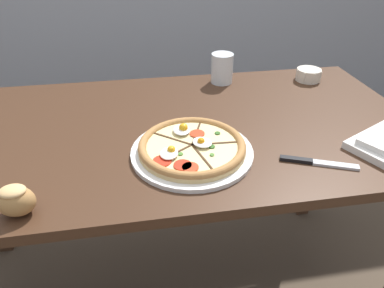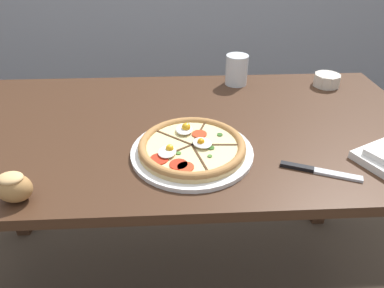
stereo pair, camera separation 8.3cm
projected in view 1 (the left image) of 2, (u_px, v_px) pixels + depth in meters
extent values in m
plane|color=brown|center=(170.00, 285.00, 1.45)|extent=(12.00, 12.00, 0.00)
cube|color=#422819|center=(161.00, 130.00, 1.03)|extent=(1.57, 0.76, 0.03)
cube|color=#422819|center=(314.00, 153.00, 1.62)|extent=(0.06, 0.06, 0.75)
cylinder|color=white|center=(192.00, 152.00, 0.90)|extent=(0.32, 0.32, 0.01)
cylinder|color=#DBB775|center=(192.00, 148.00, 0.89)|extent=(0.28, 0.28, 0.01)
cylinder|color=beige|center=(192.00, 145.00, 0.89)|extent=(0.25, 0.25, 0.00)
torus|color=#B27A42|center=(192.00, 145.00, 0.89)|extent=(0.28, 0.28, 0.02)
cube|color=#472D19|center=(215.00, 143.00, 0.89)|extent=(0.12, 0.01, 0.00)
cube|color=#472D19|center=(196.00, 133.00, 0.94)|extent=(0.05, 0.12, 0.00)
cube|color=#472D19|center=(172.00, 139.00, 0.91)|extent=(0.10, 0.08, 0.00)
cube|color=#472D19|center=(174.00, 154.00, 0.85)|extent=(0.11, 0.07, 0.00)
cube|color=#472D19|center=(202.00, 157.00, 0.84)|extent=(0.04, 0.12, 0.00)
cylinder|color=red|center=(162.00, 161.00, 0.83)|extent=(0.05, 0.05, 0.00)
cylinder|color=red|center=(183.00, 165.00, 0.81)|extent=(0.04, 0.04, 0.00)
cylinder|color=red|center=(190.00, 167.00, 0.81)|extent=(0.04, 0.04, 0.00)
cylinder|color=red|center=(197.00, 134.00, 0.93)|extent=(0.04, 0.04, 0.00)
ellipsoid|color=white|center=(202.00, 142.00, 0.89)|extent=(0.07, 0.07, 0.01)
sphere|color=orange|center=(201.00, 141.00, 0.88)|extent=(0.02, 0.02, 0.02)
ellipsoid|color=white|center=(181.00, 130.00, 0.94)|extent=(0.05, 0.06, 0.01)
sphere|color=#F4AD1E|center=(183.00, 128.00, 0.93)|extent=(0.02, 0.02, 0.02)
ellipsoid|color=white|center=(169.00, 153.00, 0.84)|extent=(0.06, 0.06, 0.01)
sphere|color=#F4AD1E|center=(171.00, 150.00, 0.85)|extent=(0.02, 0.02, 0.02)
cylinder|color=#386B23|center=(183.00, 128.00, 0.96)|extent=(0.02, 0.02, 0.00)
cylinder|color=#2D5B1E|center=(212.00, 146.00, 0.88)|extent=(0.02, 0.02, 0.00)
cylinder|color=#477A2D|center=(181.00, 154.00, 0.85)|extent=(0.01, 0.01, 0.00)
cylinder|color=#2D5B1E|center=(217.00, 133.00, 0.94)|extent=(0.02, 0.02, 0.00)
cylinder|color=#477A2D|center=(212.00, 155.00, 0.85)|extent=(0.01, 0.01, 0.00)
cylinder|color=silver|center=(308.00, 75.00, 1.31)|extent=(0.09, 0.09, 0.05)
cylinder|color=gold|center=(309.00, 73.00, 1.30)|extent=(0.07, 0.07, 0.02)
cylinder|color=silver|center=(319.00, 74.00, 1.31)|extent=(0.01, 0.01, 0.04)
cylinder|color=silver|center=(312.00, 71.00, 1.34)|extent=(0.01, 0.01, 0.04)
cylinder|color=silver|center=(303.00, 70.00, 1.34)|extent=(0.01, 0.01, 0.04)
cylinder|color=silver|center=(297.00, 72.00, 1.33)|extent=(0.01, 0.01, 0.04)
cylinder|color=silver|center=(297.00, 75.00, 1.30)|extent=(0.01, 0.01, 0.04)
cylinder|color=silver|center=(304.00, 78.00, 1.28)|extent=(0.01, 0.01, 0.04)
cylinder|color=silver|center=(314.00, 79.00, 1.27)|extent=(0.01, 0.01, 0.04)
cylinder|color=silver|center=(320.00, 77.00, 1.28)|extent=(0.01, 0.01, 0.04)
ellipsoid|color=#B27F47|center=(16.00, 201.00, 0.70)|extent=(0.08, 0.07, 0.07)
ellipsoid|color=#EAB775|center=(12.00, 191.00, 0.69)|extent=(0.06, 0.05, 0.02)
cube|color=silver|center=(336.00, 165.00, 0.86)|extent=(0.11, 0.06, 0.01)
cube|color=black|center=(296.00, 160.00, 0.87)|extent=(0.08, 0.04, 0.01)
cylinder|color=white|center=(222.00, 68.00, 1.27)|extent=(0.08, 0.08, 0.11)
cylinder|color=silver|center=(222.00, 74.00, 1.29)|extent=(0.07, 0.07, 0.06)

